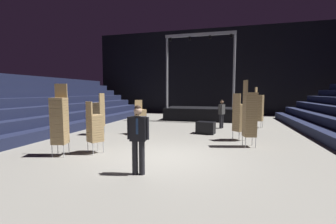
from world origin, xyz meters
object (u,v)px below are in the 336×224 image
(chair_stack_mid_right, at_px, (239,117))
(chair_stack_rear_left, at_px, (259,108))
(chair_stack_rear_right, at_px, (250,114))
(chair_stack_mid_centre, at_px, (60,120))
(chair_stack_front_right, at_px, (95,127))
(crew_worker_near_stage, at_px, (222,112))
(man_with_tie, at_px, (138,135))
(chair_stack_mid_left, at_px, (140,117))
(equipment_road_case, at_px, (206,128))
(chair_stack_front_left, at_px, (99,114))
(stage_riser, at_px, (201,112))

(chair_stack_mid_right, bearing_deg, chair_stack_rear_left, 118.66)
(chair_stack_rear_right, bearing_deg, chair_stack_mid_centre, -78.80)
(chair_stack_front_right, distance_m, crew_worker_near_stage, 7.78)
(man_with_tie, bearing_deg, chair_stack_mid_centre, -25.53)
(chair_stack_mid_right, bearing_deg, chair_stack_mid_centre, -98.93)
(chair_stack_mid_left, height_order, chair_stack_rear_left, chair_stack_rear_left)
(chair_stack_front_right, relative_size, chair_stack_rear_right, 0.70)
(equipment_road_case, bearing_deg, chair_stack_front_left, -162.56)
(chair_stack_mid_centre, xyz_separation_m, chair_stack_rear_right, (6.17, 2.89, 0.08))
(stage_riser, bearing_deg, chair_stack_front_right, -103.18)
(chair_stack_front_left, height_order, chair_stack_rear_right, chair_stack_rear_right)
(chair_stack_front_left, xyz_separation_m, chair_stack_front_right, (1.72, -3.05, -0.13))
(chair_stack_rear_left, bearing_deg, stage_riser, -107.77)
(chair_stack_front_left, relative_size, chair_stack_rear_left, 0.86)
(chair_stack_front_right, distance_m, chair_stack_mid_left, 3.68)
(chair_stack_rear_left, bearing_deg, man_with_tie, -3.01)
(man_with_tie, height_order, chair_stack_mid_centre, chair_stack_mid_centre)
(chair_stack_front_right, height_order, crew_worker_near_stage, chair_stack_front_right)
(chair_stack_front_left, relative_size, equipment_road_case, 2.28)
(stage_riser, bearing_deg, chair_stack_front_left, -119.46)
(stage_riser, distance_m, chair_stack_mid_left, 7.12)
(stage_riser, xyz_separation_m, chair_stack_mid_centre, (-3.37, -11.01, 0.59))
(chair_stack_rear_right, bearing_deg, man_with_tie, -51.98)
(man_with_tie, xyz_separation_m, chair_stack_rear_left, (3.97, 8.95, 0.18))
(stage_riser, xyz_separation_m, chair_stack_mid_right, (2.49, -6.98, 0.42))
(equipment_road_case, bearing_deg, crew_worker_near_stage, 69.58)
(crew_worker_near_stage, bearing_deg, chair_stack_mid_left, -27.05)
(chair_stack_front_left, relative_size, chair_stack_mid_right, 1.00)
(chair_stack_rear_left, relative_size, crew_worker_near_stage, 1.44)
(chair_stack_front_left, distance_m, chair_stack_rear_right, 7.01)
(chair_stack_mid_centre, relative_size, equipment_road_case, 2.66)
(chair_stack_front_left, height_order, equipment_road_case, chair_stack_front_left)
(chair_stack_rear_left, distance_m, chair_stack_rear_right, 5.20)
(chair_stack_front_right, distance_m, chair_stack_mid_right, 6.02)
(man_with_tie, distance_m, chair_stack_front_left, 6.06)
(chair_stack_front_left, distance_m, chair_stack_mid_centre, 3.73)
(chair_stack_mid_centre, bearing_deg, man_with_tie, 148.62)
(stage_riser, height_order, chair_stack_mid_left, stage_riser)
(chair_stack_mid_right, height_order, chair_stack_rear_left, chair_stack_rear_left)
(stage_riser, bearing_deg, chair_stack_mid_centre, -107.01)
(chair_stack_mid_right, bearing_deg, man_with_tie, -71.90)
(chair_stack_mid_centre, bearing_deg, stage_riser, -121.66)
(stage_riser, xyz_separation_m, man_with_tie, (-0.21, -11.96, 0.41))
(man_with_tie, relative_size, chair_stack_mid_right, 0.87)
(chair_stack_rear_right, bearing_deg, equipment_road_case, -155.25)
(stage_riser, distance_m, chair_stack_front_right, 10.71)
(chair_stack_mid_left, distance_m, equipment_road_case, 3.34)
(crew_worker_near_stage, xyz_separation_m, equipment_road_case, (-0.73, -1.96, -0.63))
(man_with_tie, bearing_deg, stage_riser, -99.79)
(chair_stack_mid_right, distance_m, chair_stack_mid_centre, 7.11)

